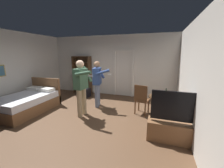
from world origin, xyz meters
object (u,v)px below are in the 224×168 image
side_table (160,103)px  suitcase_dark (84,92)px  tv_flatscreen (176,128)px  person_striped_shirt (97,81)px  bed (28,102)px  bookshelf (82,73)px  wooden_chair (141,98)px  laptop (160,95)px  person_blue_shirt (81,84)px  bottle_on_table (166,94)px

side_table → suitcase_dark: side_table is taller
tv_flatscreen → person_striped_shirt: (-2.58, 1.47, 0.66)m
side_table → person_striped_shirt: (-2.22, 0.33, 0.50)m
tv_flatscreen → suitcase_dark: 4.39m
tv_flatscreen → bed: bearing=176.4°
bookshelf → suitcase_dark: bearing=-58.0°
bookshelf → bed: bearing=-103.2°
wooden_chair → bookshelf: bearing=151.5°
laptop → person_blue_shirt: bearing=-166.5°
tv_flatscreen → suitcase_dark: (-3.70, 2.35, -0.12)m
laptop → suitcase_dark: laptop is taller
wooden_chair → person_blue_shirt: person_blue_shirt is taller
bookshelf → tv_flatscreen: size_ratio=1.47×
wooden_chair → person_blue_shirt: size_ratio=0.56×
laptop → bottle_on_table: bottle_on_table is taller
bookshelf → person_striped_shirt: bookshelf is taller
side_table → person_blue_shirt: person_blue_shirt is taller
laptop → person_striped_shirt: size_ratio=0.25×
suitcase_dark → side_table: bearing=-15.2°
suitcase_dark → bed: bearing=-111.3°
bottle_on_table → person_blue_shirt: bearing=-168.2°
wooden_chair → person_blue_shirt: 1.97m
person_striped_shirt → person_blue_shirt: bearing=-97.6°
bed → bookshelf: (0.62, 2.66, 0.69)m
suitcase_dark → laptop: bearing=-15.9°
bed → suitcase_dark: (1.00, 2.05, -0.10)m
bottle_on_table → wooden_chair: wooden_chair is taller
bed → bottle_on_table: bearing=9.7°
laptop → wooden_chair: size_ratio=0.42×
bookshelf → side_table: (3.72, -1.81, -0.51)m
person_blue_shirt → person_striped_shirt: size_ratio=1.04×
bed → tv_flatscreen: tv_flatscreen is taller
side_table → person_blue_shirt: (-2.34, -0.60, 0.55)m
bottle_on_table → suitcase_dark: 3.76m
bed → person_striped_shirt: 2.52m
bookshelf → side_table: bookshelf is taller
side_table → bed: bearing=-169.0°
bed → bookshelf: bookshelf is taller
bed → side_table: bed is taller
laptop → suitcase_dark: size_ratio=0.72×
side_table → tv_flatscreen: bearing=-72.5°
laptop → person_blue_shirt: person_blue_shirt is taller
tv_flatscreen → person_striped_shirt: person_striped_shirt is taller
bookshelf → laptop: (3.70, -1.85, -0.24)m
side_table → wooden_chair: wooden_chair is taller
person_striped_shirt → laptop: bearing=-9.6°
bottle_on_table → wooden_chair: 0.78m
wooden_chair → person_striped_shirt: (-1.65, 0.23, 0.44)m
person_blue_shirt → tv_flatscreen: bearing=-11.3°
bookshelf → tv_flatscreen: 5.08m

